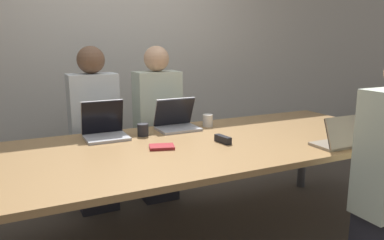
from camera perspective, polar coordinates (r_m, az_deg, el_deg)
The scene contains 11 objects.
curtain_wall at distance 4.13m, azimuth -11.28°, elevation 10.80°, with size 12.00×0.06×2.80m.
conference_table at distance 2.66m, azimuth -1.29°, elevation -4.96°, with size 3.45×1.30×0.75m.
laptop_far_center at distance 3.10m, azimuth -2.44°, elevation -0.02°, with size 0.34×0.27×0.26m.
person_far_center at distance 3.45m, azimuth -5.23°, elevation -1.01°, with size 0.40×0.24×1.43m.
cup_far_center at distance 3.19m, azimuth 2.42°, elevation -0.07°, with size 0.09×0.09×0.10m.
laptop_near_right at distance 2.77m, azimuth 21.76°, elevation -2.55°, with size 0.33×0.22×0.22m.
laptop_far_midleft at distance 2.90m, azimuth -13.19°, elevation -1.06°, with size 0.32×0.28×0.28m.
person_far_midleft at distance 3.31m, azimuth -14.59°, elevation -1.86°, with size 0.40×0.24×1.43m.
cup_far_midleft at distance 2.90m, azimuth -7.49°, elevation -1.50°, with size 0.08×0.08×0.09m.
stapler at distance 2.70m, azimuth 4.73°, elevation -2.95°, with size 0.06×0.15×0.05m.
notebook at distance 2.57m, azimuth -4.63°, elevation -4.10°, with size 0.20×0.16×0.02m.
Camera 1 is at (-1.05, -2.31, 1.48)m, focal length 35.00 mm.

